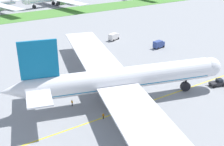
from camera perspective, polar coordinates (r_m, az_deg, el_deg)
name	(u,v)px	position (r m, az deg, el deg)	size (l,w,h in m)	color
ground_plane	(129,110)	(73.77, 3.48, -7.43)	(600.00, 600.00, 0.00)	gray
apron_taxi_line	(128,109)	(74.25, 3.15, -7.19)	(280.00, 0.36, 0.01)	yellow
grass_median_strip	(6,19)	(179.78, -20.30, 10.09)	(320.00, 24.00, 0.10)	#4C8438
airliner_foreground	(120,79)	(75.16, 1.61, -1.24)	(58.78, 95.33, 18.82)	white
pushback_tug	(218,83)	(91.32, 20.29, -1.83)	(6.38, 3.48, 2.13)	#26262B
ground_crew_wingwalker_port	(119,86)	(83.36, 1.46, -2.70)	(0.58, 0.29, 1.66)	black
ground_crew_marshaller_front	(103,115)	(69.68, -1.75, -8.45)	(0.57, 0.34, 1.67)	black
ground_crew_wingwalker_starboard	(72,102)	(75.71, -7.97, -5.81)	(0.27, 0.62, 1.77)	black
service_truck_baggage_loader	(159,44)	(119.63, 9.29, 5.69)	(5.41, 3.05, 3.06)	#33478C
service_truck_fuel_bowser	(114,36)	(128.66, 0.34, 7.29)	(5.98, 4.17, 3.05)	white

